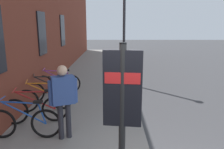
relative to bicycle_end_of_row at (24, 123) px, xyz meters
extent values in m
plane|color=#38383A|center=(4.22, -3.87, -0.51)|extent=(60.00, 60.00, 0.00)
cube|color=gray|center=(6.22, -1.12, -0.45)|extent=(24.00, 3.50, 0.12)
cube|color=brown|center=(7.22, 0.93, 3.17)|extent=(22.00, 0.60, 7.35)
cube|color=black|center=(3.72, 0.61, 1.89)|extent=(0.90, 0.06, 1.60)
cube|color=black|center=(7.22, 0.61, 1.89)|extent=(0.90, 0.06, 1.60)
torus|color=black|center=(-0.01, 0.53, -0.03)|extent=(0.07, 0.72, 0.72)
torus|color=black|center=(0.01, -0.52, -0.03)|extent=(0.07, 0.72, 0.72)
cylinder|color=#1E4CA5|center=(0.00, -0.02, 0.25)|extent=(0.05, 1.02, 0.58)
cylinder|color=#1E4CA5|center=(0.00, 0.06, 0.50)|extent=(0.05, 0.85, 0.09)
cylinder|color=#1E4CA5|center=(0.01, -0.44, 0.22)|extent=(0.04, 0.18, 0.51)
cube|color=black|center=(0.01, -0.37, 0.51)|extent=(0.10, 0.20, 0.06)
cylinder|color=#1E4CA5|center=(-0.01, 0.48, 0.57)|extent=(0.48, 0.03, 0.02)
torus|color=black|center=(0.72, 0.53, -0.03)|extent=(0.20, 0.72, 0.72)
torus|color=black|center=(0.93, -0.49, -0.03)|extent=(0.20, 0.72, 0.72)
cylinder|color=#B21E1E|center=(0.83, 0.00, 0.25)|extent=(0.24, 1.00, 0.58)
cylinder|color=#B21E1E|center=(0.82, 0.07, 0.50)|extent=(0.21, 0.84, 0.09)
cylinder|color=#B21E1E|center=(0.92, -0.42, 0.22)|extent=(0.07, 0.19, 0.51)
cube|color=black|center=(0.90, -0.35, 0.51)|extent=(0.14, 0.22, 0.06)
cylinder|color=#B21E1E|center=(0.73, 0.49, 0.57)|extent=(0.47, 0.12, 0.02)
torus|color=black|center=(1.56, 0.54, -0.03)|extent=(0.24, 0.71, 0.72)
torus|color=black|center=(1.82, -0.48, -0.03)|extent=(0.24, 0.71, 0.72)
cylinder|color=orange|center=(1.70, 0.00, 0.25)|extent=(0.29, 0.99, 0.58)
cylinder|color=orange|center=(1.68, 0.08, 0.50)|extent=(0.25, 0.83, 0.09)
cylinder|color=orange|center=(1.81, -0.41, 0.22)|extent=(0.08, 0.19, 0.51)
cube|color=black|center=(1.79, -0.33, 0.51)|extent=(0.15, 0.22, 0.06)
cylinder|color=orange|center=(1.58, 0.49, 0.57)|extent=(0.47, 0.14, 0.02)
torus|color=black|center=(2.39, 0.60, -0.03)|extent=(0.28, 0.70, 0.72)
torus|color=black|center=(2.70, -0.40, -0.03)|extent=(0.28, 0.70, 0.72)
cylinder|color=black|center=(2.55, 0.08, 0.25)|extent=(0.34, 0.98, 0.58)
cylinder|color=black|center=(2.53, 0.15, 0.50)|extent=(0.29, 0.82, 0.09)
cylinder|color=black|center=(2.68, -0.33, 0.22)|extent=(0.09, 0.19, 0.51)
cube|color=black|center=(2.66, -0.26, 0.51)|extent=(0.16, 0.22, 0.06)
cylinder|color=black|center=(2.40, 0.55, 0.57)|extent=(0.46, 0.17, 0.02)
torus|color=black|center=(3.43, 0.59, -0.03)|extent=(0.15, 0.72, 0.72)
torus|color=black|center=(3.57, -0.45, -0.03)|extent=(0.15, 0.72, 0.72)
cylinder|color=#8C338C|center=(3.50, 0.05, 0.25)|extent=(0.16, 1.01, 0.58)
cylinder|color=#8C338C|center=(3.49, 0.12, 0.50)|extent=(0.14, 0.85, 0.09)
cylinder|color=#8C338C|center=(3.56, -0.38, 0.22)|extent=(0.06, 0.19, 0.51)
cube|color=black|center=(3.55, -0.30, 0.51)|extent=(0.12, 0.21, 0.06)
cylinder|color=#8C338C|center=(3.44, 0.54, 0.57)|extent=(0.48, 0.08, 0.02)
cylinder|color=black|center=(-1.81, -2.22, 0.81)|extent=(0.10, 0.10, 2.40)
cube|color=black|center=(-1.81, -2.22, 1.36)|extent=(0.14, 0.56, 1.10)
cube|color=red|center=(-1.81, -2.22, 1.53)|extent=(0.15, 0.50, 0.16)
cylinder|color=#26262D|center=(0.05, -1.03, 0.04)|extent=(0.13, 0.13, 0.86)
cylinder|color=#26262D|center=(-0.02, -0.87, 0.04)|extent=(0.13, 0.13, 0.86)
cube|color=#334C8C|center=(0.01, -0.95, 0.79)|extent=(0.43, 0.56, 0.64)
sphere|color=#D8AD8C|center=(0.01, -0.95, 1.24)|extent=(0.23, 0.23, 0.23)
cylinder|color=#334C8C|center=(0.12, -1.21, 0.75)|extent=(0.10, 0.10, 0.57)
cylinder|color=#334C8C|center=(-0.10, -0.69, 0.75)|extent=(0.10, 0.10, 0.57)
cylinder|color=#333338|center=(5.46, -2.57, 2.13)|extent=(0.12, 0.12, 5.04)
camera|label=1|loc=(-4.82, -2.09, 2.26)|focal=35.88mm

